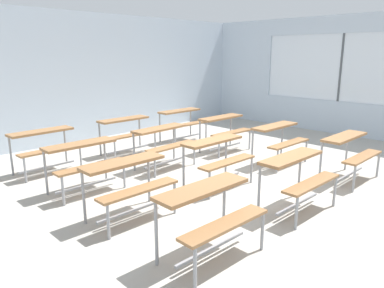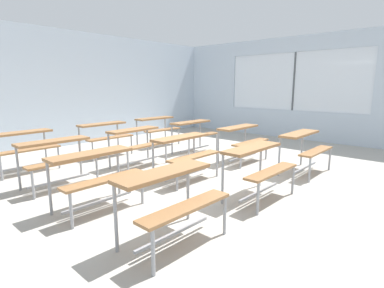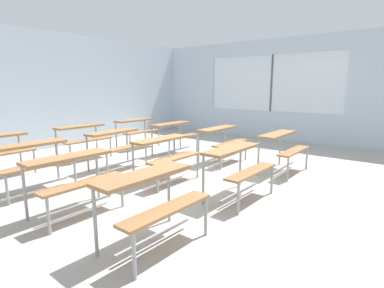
{
  "view_description": "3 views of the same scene",
  "coord_description": "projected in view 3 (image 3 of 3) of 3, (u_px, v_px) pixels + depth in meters",
  "views": [
    {
      "loc": [
        -4.32,
        -3.52,
        2.07
      ],
      "look_at": [
        -0.15,
        0.71,
        0.57
      ],
      "focal_mm": 33.85,
      "sensor_mm": 36.0,
      "label": 1
    },
    {
      "loc": [
        -3.8,
        -3.3,
        1.6
      ],
      "look_at": [
        0.39,
        0.45,
        0.49
      ],
      "focal_mm": 28.0,
      "sensor_mm": 36.0,
      "label": 2
    },
    {
      "loc": [
        -3.8,
        -3.3,
        1.6
      ],
      "look_at": [
        0.44,
        0.01,
        0.57
      ],
      "focal_mm": 28.0,
      "sensor_mm": 36.0,
      "label": 3
    }
  ],
  "objects": [
    {
      "name": "desk_bench_r2c0",
      "position": [
        33.0,
        156.0,
        4.57
      ],
      "size": [
        1.11,
        0.6,
        0.74
      ],
      "rotation": [
        0.0,
        0.0,
        -0.01
      ],
      "color": "olive",
      "rests_on": "ground"
    },
    {
      "name": "desk_bench_r2c1",
      "position": [
        117.0,
        140.0,
        5.86
      ],
      "size": [
        1.13,
        0.65,
        0.74
      ],
      "rotation": [
        0.0,
        0.0,
        0.05
      ],
      "color": "olive",
      "rests_on": "ground"
    },
    {
      "name": "desk_bench_r0c1",
      "position": [
        238.0,
        161.0,
        4.26
      ],
      "size": [
        1.11,
        0.61,
        0.74
      ],
      "rotation": [
        0.0,
        0.0,
        -0.02
      ],
      "color": "olive",
      "rests_on": "ground"
    },
    {
      "name": "wall_right",
      "position": [
        292.0,
        92.0,
        8.75
      ],
      "size": [
        0.12,
        9.0,
        3.0
      ],
      "color": "silver",
      "rests_on": "ground"
    },
    {
      "name": "desk_bench_r3c1",
      "position": [
        83.0,
        134.0,
        6.68
      ],
      "size": [
        1.11,
        0.6,
        0.74
      ],
      "rotation": [
        0.0,
        0.0,
        -0.01
      ],
      "color": "olive",
      "rests_on": "ground"
    },
    {
      "name": "desk_bench_r3c2",
      "position": [
        137.0,
        126.0,
        7.93
      ],
      "size": [
        1.11,
        0.61,
        0.74
      ],
      "rotation": [
        0.0,
        0.0,
        -0.02
      ],
      "color": "olive",
      "rests_on": "ground"
    },
    {
      "name": "desk_bench_r1c2",
      "position": [
        222.0,
        136.0,
        6.35
      ],
      "size": [
        1.11,
        0.6,
        0.74
      ],
      "rotation": [
        0.0,
        0.0,
        -0.01
      ],
      "color": "olive",
      "rests_on": "ground"
    },
    {
      "name": "desk_bench_r0c2",
      "position": [
        283.0,
        143.0,
        5.59
      ],
      "size": [
        1.1,
        0.59,
        0.74
      ],
      "rotation": [
        0.0,
        0.0,
        -0.0
      ],
      "color": "olive",
      "rests_on": "ground"
    },
    {
      "name": "wall_back",
      "position": [
        44.0,
        91.0,
        7.68
      ],
      "size": [
        10.0,
        0.12,
        3.0
      ],
      "primitive_type": "cube",
      "color": "silver",
      "rests_on": "ground"
    },
    {
      "name": "ground",
      "position": [
        177.0,
        181.0,
        5.24
      ],
      "size": [
        10.0,
        9.0,
        0.05
      ],
      "primitive_type": "cube",
      "color": "#ADA89E"
    },
    {
      "name": "desk_bench_r0c0",
      "position": [
        152.0,
        192.0,
        2.99
      ],
      "size": [
        1.11,
        0.61,
        0.74
      ],
      "rotation": [
        0.0,
        0.0,
        -0.02
      ],
      "color": "olive",
      "rests_on": "ground"
    },
    {
      "name": "desk_bench_r1c0",
      "position": [
        74.0,
        171.0,
        3.75
      ],
      "size": [
        1.11,
        0.6,
        0.74
      ],
      "rotation": [
        0.0,
        0.0,
        -0.01
      ],
      "color": "olive",
      "rests_on": "ground"
    },
    {
      "name": "desk_bench_r1c1",
      "position": [
        165.0,
        149.0,
        5.04
      ],
      "size": [
        1.1,
        0.6,
        0.74
      ],
      "rotation": [
        0.0,
        0.0,
        -0.01
      ],
      "color": "olive",
      "rests_on": "ground"
    },
    {
      "name": "desk_bench_r2c2",
      "position": [
        174.0,
        131.0,
        7.15
      ],
      "size": [
        1.11,
        0.61,
        0.74
      ],
      "rotation": [
        0.0,
        0.0,
        -0.02
      ],
      "color": "olive",
      "rests_on": "ground"
    }
  ]
}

